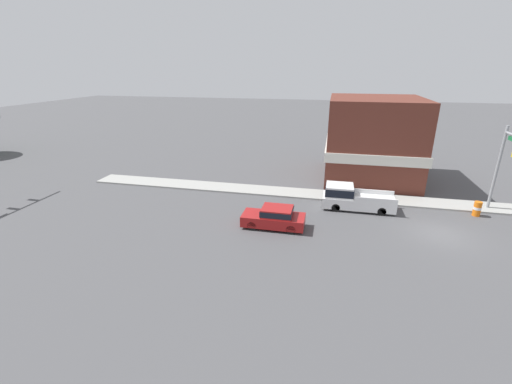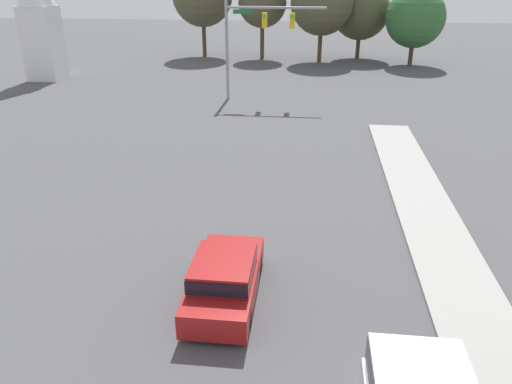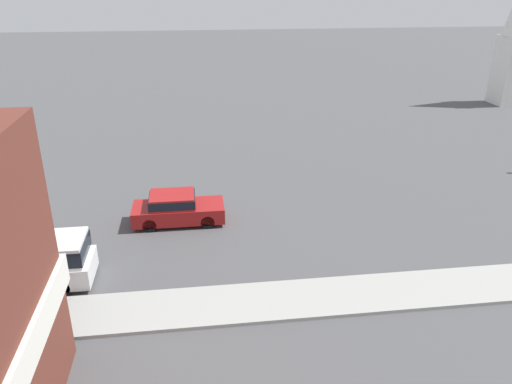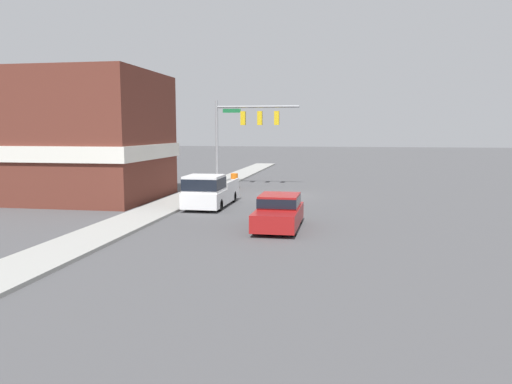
# 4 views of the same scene
# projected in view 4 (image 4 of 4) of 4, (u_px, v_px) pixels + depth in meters

# --- Properties ---
(ground_plane) EXTENTS (200.00, 200.00, 0.00)m
(ground_plane) POSITION_uv_depth(u_px,v_px,m) (279.00, 196.00, 33.59)
(ground_plane) COLOR #4C4C4F
(sidewalk_curb) EXTENTS (2.40, 60.00, 0.14)m
(sidewalk_curb) POSITION_uv_depth(u_px,v_px,m) (198.00, 193.00, 34.58)
(sidewalk_curb) COLOR #9E9E99
(sidewalk_curb) RESTS_ON ground
(near_signal_assembly) EXTENTS (6.53, 0.49, 6.66)m
(near_signal_assembly) POSITION_uv_depth(u_px,v_px,m) (245.00, 124.00, 38.40)
(near_signal_assembly) COLOR gray
(near_signal_assembly) RESTS_ON ground
(car_lead) EXTENTS (1.86, 4.39, 1.51)m
(car_lead) POSITION_uv_depth(u_px,v_px,m) (279.00, 211.00, 22.31)
(car_lead) COLOR black
(car_lead) RESTS_ON ground
(pickup_truck_parked) EXTENTS (2.04, 5.55, 1.92)m
(pickup_truck_parked) POSITION_uv_depth(u_px,v_px,m) (209.00, 191.00, 28.37)
(pickup_truck_parked) COLOR black
(pickup_truck_parked) RESTS_ON ground
(construction_barrel) EXTENTS (0.56, 0.56, 1.14)m
(construction_barrel) POSITION_uv_depth(u_px,v_px,m) (234.00, 181.00, 37.64)
(construction_barrel) COLOR orange
(construction_barrel) RESTS_ON ground
(corner_brick_building) EXTENTS (10.02, 8.99, 7.97)m
(corner_brick_building) POSITION_uv_depth(u_px,v_px,m) (80.00, 138.00, 31.61)
(corner_brick_building) COLOR brown
(corner_brick_building) RESTS_ON ground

